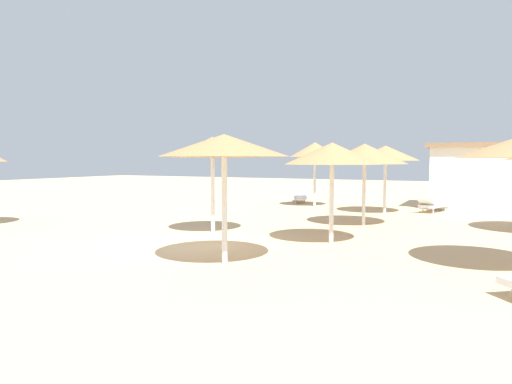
% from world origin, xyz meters
% --- Properties ---
extents(ground_plane, '(80.00, 80.00, 0.00)m').
position_xyz_m(ground_plane, '(0.00, 0.00, 0.00)').
color(ground_plane, '#D1B284').
extents(parasol_0, '(2.72, 2.72, 2.78)m').
position_xyz_m(parasol_0, '(2.67, 9.56, 2.47)').
color(parasol_0, silver).
rests_on(parasol_0, ground).
extents(parasol_4, '(2.37, 2.37, 3.02)m').
position_xyz_m(parasol_4, '(-0.82, 10.80, 2.66)').
color(parasol_4, silver).
rests_on(parasol_4, ground).
extents(parasol_5, '(2.75, 2.75, 2.73)m').
position_xyz_m(parasol_5, '(1.46, -1.39, 2.49)').
color(parasol_5, silver).
rests_on(parasol_5, ground).
extents(parasol_7, '(2.49, 2.49, 2.65)m').
position_xyz_m(parasol_7, '(2.76, 1.93, 2.35)').
color(parasol_7, silver).
rests_on(parasol_7, ground).
extents(parasol_8, '(2.43, 2.43, 2.89)m').
position_xyz_m(parasol_8, '(-0.97, 2.03, 2.57)').
color(parasol_8, silver).
rests_on(parasol_8, ground).
extents(parasol_9, '(2.82, 2.82, 2.74)m').
position_xyz_m(parasol_9, '(2.73, 5.65, 2.39)').
color(parasol_9, silver).
rests_on(parasol_9, ground).
extents(lounger_0, '(1.20, 2.00, 0.69)m').
position_xyz_m(lounger_0, '(4.43, 10.76, 0.31)').
color(lounger_0, white).
rests_on(lounger_0, ground).
extents(lounger_4, '(1.28, 1.99, 0.72)m').
position_xyz_m(lounger_4, '(-2.17, 12.46, 0.32)').
color(lounger_4, white).
rests_on(lounger_4, ground).
extents(bench_0, '(0.51, 1.53, 0.49)m').
position_xyz_m(bench_0, '(5.68, 12.64, 0.35)').
color(bench_0, brown).
rests_on(bench_0, ground).
extents(beach_cabana, '(4.63, 3.76, 2.93)m').
position_xyz_m(beach_cabana, '(6.29, 13.29, 1.49)').
color(beach_cabana, white).
rests_on(beach_cabana, ground).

